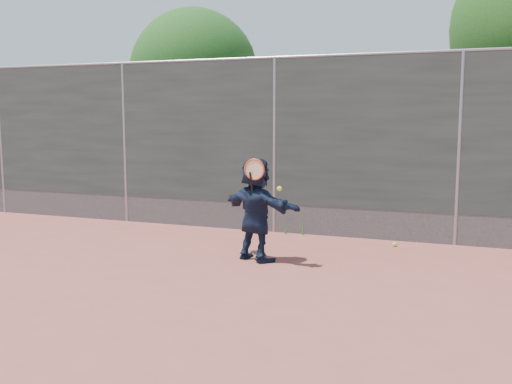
% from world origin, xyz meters
% --- Properties ---
extents(ground, '(80.00, 80.00, 0.00)m').
position_xyz_m(ground, '(0.00, 0.00, 0.00)').
color(ground, '#9E4C42').
rests_on(ground, ground).
extents(player, '(1.41, 0.95, 1.45)m').
position_xyz_m(player, '(0.39, 1.53, 0.73)').
color(player, '#131D35').
rests_on(player, ground).
extents(ball_ground, '(0.07, 0.07, 0.07)m').
position_xyz_m(ball_ground, '(2.12, 3.06, 0.03)').
color(ball_ground, '#C5E733').
rests_on(ball_ground, ground).
extents(fence, '(20.00, 0.06, 3.03)m').
position_xyz_m(fence, '(-0.00, 3.50, 1.58)').
color(fence, '#38423D').
rests_on(fence, ground).
extents(swing_action, '(0.56, 0.18, 0.51)m').
position_xyz_m(swing_action, '(0.47, 1.32, 1.26)').
color(swing_action, '#E34515').
rests_on(swing_action, ground).
extents(tree_left, '(3.15, 3.00, 4.53)m').
position_xyz_m(tree_left, '(-2.85, 6.55, 2.94)').
color(tree_left, '#382314').
rests_on(tree_left, ground).
extents(weed_clump, '(0.68, 0.07, 0.30)m').
position_xyz_m(weed_clump, '(0.29, 3.38, 0.13)').
color(weed_clump, '#387226').
rests_on(weed_clump, ground).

